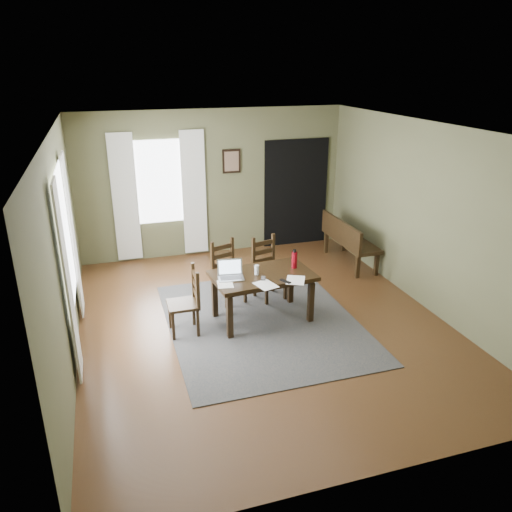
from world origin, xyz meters
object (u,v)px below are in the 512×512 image
object	(u,v)px
chair_end	(187,302)
bench	(347,238)
laptop	(230,273)
water_bottle	(294,260)
chair_back_right	(268,269)
dining_table	(262,279)
chair_back_left	(228,273)

from	to	relation	value
chair_end	bench	distance (m)	3.59
laptop	water_bottle	distance (m)	0.96
chair_end	chair_back_right	distance (m)	1.57
dining_table	chair_end	world-z (taller)	chair_end
chair_back_left	laptop	size ratio (longest dim) A/B	2.50
dining_table	bench	world-z (taller)	bench
chair_back_left	water_bottle	bearing A→B (deg)	-57.09
chair_end	chair_back_left	distance (m)	1.09
water_bottle	chair_back_left	bearing A→B (deg)	141.83
chair_end	chair_back_left	world-z (taller)	chair_back_left
chair_back_left	chair_back_right	world-z (taller)	chair_back_right
bench	water_bottle	distance (m)	2.22
bench	laptop	xyz separation A→B (m)	(-2.57, -1.54, 0.27)
chair_back_left	laptop	distance (m)	0.77
chair_back_left	water_bottle	size ratio (longest dim) A/B	3.43
chair_back_right	dining_table	bearing A→B (deg)	-129.65
chair_end	chair_back_left	size ratio (longest dim) A/B	0.98
chair_back_left	chair_back_right	bearing A→B (deg)	-23.58
water_bottle	chair_end	bearing A→B (deg)	-175.36
dining_table	laptop	xyz separation A→B (m)	(-0.45, 0.02, 0.15)
dining_table	chair_back_left	distance (m)	0.80
chair_back_right	water_bottle	size ratio (longest dim) A/B	3.48
chair_back_right	bench	distance (m)	2.02
dining_table	water_bottle	distance (m)	0.55
dining_table	laptop	size ratio (longest dim) A/B	3.84
chair_back_left	water_bottle	xyz separation A→B (m)	(0.82, -0.65, 0.37)
dining_table	chair_end	bearing A→B (deg)	178.00
laptop	dining_table	bearing A→B (deg)	5.64
chair_back_left	bench	distance (m)	2.58
laptop	chair_back_left	bearing A→B (deg)	87.60
water_bottle	laptop	bearing A→B (deg)	-176.94
chair_end	dining_table	bearing A→B (deg)	93.54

